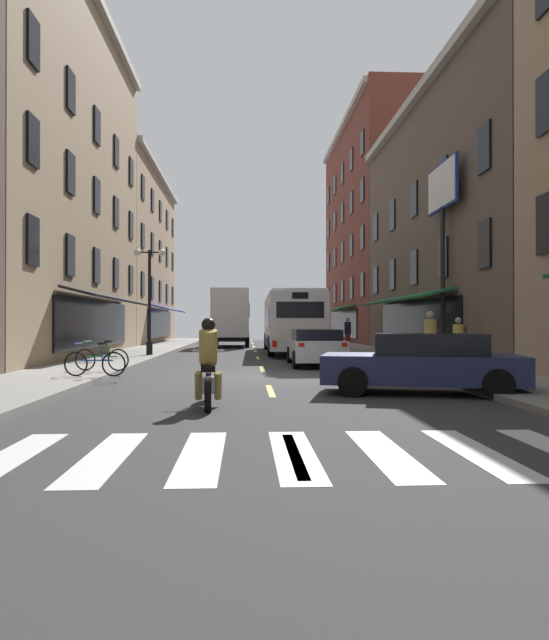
% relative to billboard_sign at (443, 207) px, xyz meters
% --- Properties ---
extents(ground_plane, '(34.80, 80.00, 0.10)m').
position_rel_billboard_sign_xyz_m(ground_plane, '(-7.05, -5.18, -6.10)').
color(ground_plane, '#333335').
extents(lane_centre_dashes, '(0.14, 73.90, 0.01)m').
position_rel_billboard_sign_xyz_m(lane_centre_dashes, '(-7.05, -5.43, -6.05)').
color(lane_centre_dashes, '#DBCC4C').
rests_on(lane_centre_dashes, ground).
extents(crosswalk_near, '(7.10, 2.80, 0.01)m').
position_rel_billboard_sign_xyz_m(crosswalk_near, '(-7.05, -15.18, -6.05)').
color(crosswalk_near, silver).
rests_on(crosswalk_near, ground).
extents(sidewalk_left, '(3.00, 80.00, 0.14)m').
position_rel_billboard_sign_xyz_m(sidewalk_left, '(-12.95, -5.18, -5.98)').
color(sidewalk_left, gray).
rests_on(sidewalk_left, ground).
extents(sidewalk_right, '(3.00, 80.00, 0.14)m').
position_rel_billboard_sign_xyz_m(sidewalk_right, '(-1.15, -5.18, -5.98)').
color(sidewalk_right, gray).
rests_on(sidewalk_right, ground).
extents(billboard_sign, '(0.40, 3.15, 7.64)m').
position_rel_billboard_sign_xyz_m(billboard_sign, '(0.00, 0.00, 0.00)').
color(billboard_sign, black).
rests_on(billboard_sign, sidewalk_right).
extents(transit_bus, '(2.76, 12.37, 3.12)m').
position_rel_billboard_sign_xyz_m(transit_bus, '(-5.20, 8.87, -4.41)').
color(transit_bus, white).
rests_on(transit_bus, ground).
extents(box_truck, '(2.50, 6.77, 3.80)m').
position_rel_billboard_sign_xyz_m(box_truck, '(-8.59, 17.27, -4.09)').
color(box_truck, '#B21E19').
rests_on(box_truck, ground).
extents(sedan_near, '(4.62, 2.77, 1.33)m').
position_rel_billboard_sign_xyz_m(sedan_near, '(-3.69, -9.39, -5.37)').
color(sedan_near, navy).
rests_on(sedan_near, ground).
extents(sedan_mid, '(1.96, 4.54, 1.35)m').
position_rel_billboard_sign_xyz_m(sedan_mid, '(-5.03, -0.74, -5.35)').
color(sedan_mid, silver).
rests_on(sedan_mid, ground).
extents(motorcycle_rider, '(0.62, 2.07, 1.66)m').
position_rel_billboard_sign_xyz_m(motorcycle_rider, '(-8.32, -11.14, -5.34)').
color(motorcycle_rider, black).
rests_on(motorcycle_rider, ground).
extents(bicycle_near, '(1.69, 0.52, 0.91)m').
position_rel_billboard_sign_xyz_m(bicycle_near, '(-11.92, -4.42, -5.55)').
color(bicycle_near, black).
rests_on(bicycle_near, sidewalk_left).
extents(bicycle_mid, '(1.70, 0.48, 0.91)m').
position_rel_billboard_sign_xyz_m(bicycle_mid, '(-11.65, -6.29, -5.55)').
color(bicycle_mid, black).
rests_on(bicycle_mid, sidewalk_left).
extents(pedestrian_near, '(0.52, 0.46, 1.63)m').
position_rel_billboard_sign_xyz_m(pedestrian_near, '(-0.46, -2.89, -5.05)').
color(pedestrian_near, '#66387F').
rests_on(pedestrian_near, sidewalk_right).
extents(pedestrian_mid, '(0.36, 0.36, 1.80)m').
position_rel_billboard_sign_xyz_m(pedestrian_mid, '(-2.02, -4.71, -4.98)').
color(pedestrian_mid, '#4C4C51').
rests_on(pedestrian_mid, sidewalk_right).
extents(pedestrian_far, '(0.36, 0.36, 1.77)m').
position_rel_billboard_sign_xyz_m(pedestrian_far, '(-2.08, 9.12, -5.00)').
color(pedestrian_far, maroon).
rests_on(pedestrian_far, sidewalk_right).
extents(street_lamp_twin, '(1.42, 0.32, 4.82)m').
position_rel_billboard_sign_xyz_m(street_lamp_twin, '(-11.97, 4.56, -3.23)').
color(street_lamp_twin, black).
rests_on(street_lamp_twin, sidewalk_left).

